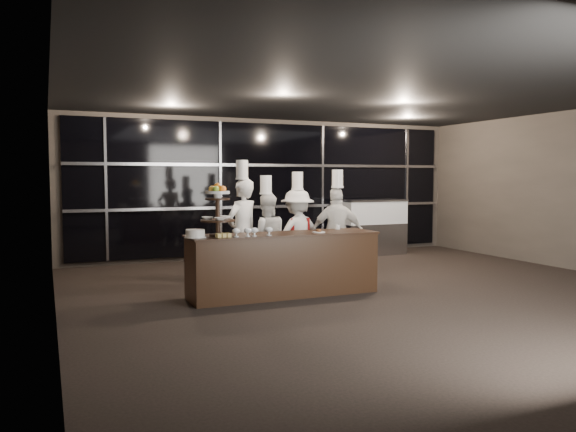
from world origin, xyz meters
name	(u,v)px	position (x,y,z in m)	size (l,w,h in m)	color
room	(405,195)	(0.00, 0.00, 1.50)	(10.00, 10.00, 10.00)	black
window_wall	(273,188)	(0.00, 4.94, 1.50)	(8.60, 0.10, 2.80)	black
buffet_counter	(284,264)	(-1.38, 1.07, 0.47)	(2.84, 0.74, 0.92)	black
display_stand	(218,206)	(-2.38, 1.07, 1.34)	(0.48, 0.48, 0.74)	black
compotes	(252,231)	(-1.95, 0.85, 1.00)	(0.59, 0.11, 0.12)	silver
layer_cake	(195,234)	(-2.72, 1.02, 0.97)	(0.30, 0.30, 0.11)	white
pastry_squares	(223,235)	(-2.35, 0.90, 0.95)	(0.19, 0.12, 0.05)	#D8BF6A
small_plate	(319,231)	(-0.86, 0.97, 0.94)	(0.20, 0.20, 0.05)	white
chef_cup	(338,227)	(-0.35, 1.32, 0.96)	(0.08, 0.08, 0.07)	white
display_case	(372,224)	(2.16, 4.30, 0.69)	(1.47, 0.64, 1.24)	#A5A5AA
chef_a	(242,231)	(-1.69, 2.04, 0.88)	(0.74, 0.66, 2.01)	white
chef_b	(266,237)	(-1.27, 2.07, 0.75)	(0.81, 0.69, 1.77)	silver
chef_c	(297,234)	(-0.64, 2.23, 0.78)	(1.07, 0.73, 1.83)	white
chef_d	(337,232)	(0.00, 1.98, 0.80)	(0.99, 0.65, 1.87)	white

